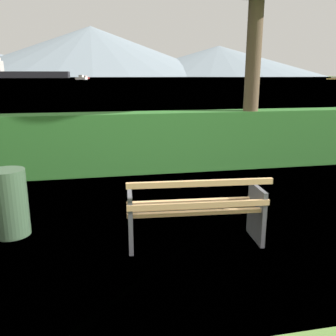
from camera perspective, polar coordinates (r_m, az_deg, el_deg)
name	(u,v)px	position (r m, az deg, el deg)	size (l,w,h in m)	color
ground_plane	(194,242)	(4.51, 4.09, -11.46)	(1400.00, 1400.00, 0.00)	#567A38
water_surface	(93,78)	(312.20, -11.66, 13.75)	(620.00, 620.00, 0.00)	#6B8EA3
park_bench	(195,211)	(4.29, 4.34, -6.71)	(1.65, 0.69, 0.87)	tan
hedge_row	(150,142)	(7.57, -2.85, 4.10)	(12.39, 0.62, 1.23)	#2D6B28
trash_bin	(10,203)	(4.94, -23.66, -5.05)	(0.44, 0.44, 0.85)	#385138
cargo_ship_large	(16,72)	(294.86, -22.74, 13.72)	(65.52, 16.69, 14.41)	#232328
fishing_boat_near	(334,79)	(190.94, 24.62, 12.68)	(6.43, 3.79, 1.35)	gold
sailboat_mid	(86,78)	(217.61, -12.85, 13.68)	(4.71, 5.98, 1.68)	#B2332D
tender_far	(81,78)	(173.74, -13.47, 13.60)	(5.53, 4.84, 2.08)	silver
distant_hills	(87,56)	(603.42, -12.69, 16.79)	(743.66, 418.71, 76.33)	gray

